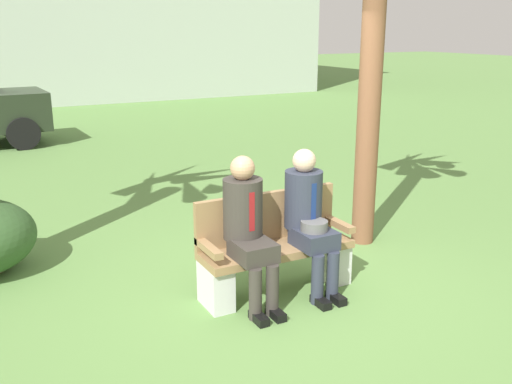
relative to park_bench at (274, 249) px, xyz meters
The scene contains 4 objects.
ground_plane 0.43m from the park_bench, 52.22° to the right, with size 80.00×80.00×0.00m, color #5C8643.
park_bench is the anchor object (origin of this frame).
seated_man_left 0.48m from the park_bench, 160.15° to the right, with size 0.34×0.72×1.30m.
seated_man_right 0.45m from the park_bench, 23.95° to the right, with size 0.34×0.72×1.30m.
Camera 1 is at (-2.52, -4.08, 2.33)m, focal length 40.38 mm.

